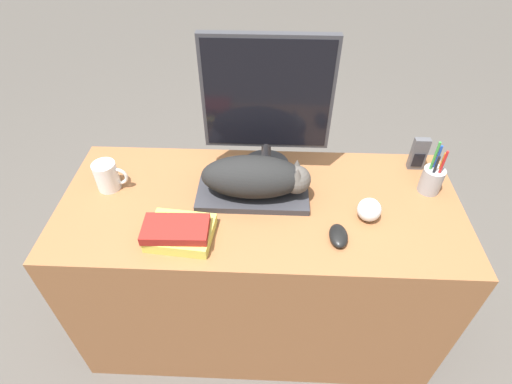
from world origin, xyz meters
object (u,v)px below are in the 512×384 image
at_px(phone, 419,154).
at_px(coffee_mug, 108,176).
at_px(baseball, 369,210).
at_px(cat, 258,177).
at_px(book_stack, 179,231).
at_px(monitor, 267,100).
at_px(pen_cup, 432,179).
at_px(computer_mouse, 338,236).
at_px(keyboard, 253,195).

bearing_deg(phone, coffee_mug, -171.84).
bearing_deg(baseball, cat, 167.14).
bearing_deg(cat, baseball, -12.86).
bearing_deg(book_stack, monitor, 54.57).
relative_size(monitor, pen_cup, 2.48).
height_order(monitor, pen_cup, monitor).
bearing_deg(computer_mouse, pen_cup, 35.22).
bearing_deg(cat, book_stack, -140.30).
distance_m(computer_mouse, baseball, 0.15).
relative_size(computer_mouse, coffee_mug, 0.83).
relative_size(cat, pen_cup, 1.80).
xyz_separation_m(monitor, book_stack, (-0.27, -0.38, -0.26)).
relative_size(coffee_mug, pen_cup, 0.57).
bearing_deg(coffee_mug, pen_cup, 1.65).
height_order(computer_mouse, coffee_mug, coffee_mug).
distance_m(cat, baseball, 0.39).
distance_m(cat, monitor, 0.27).
bearing_deg(keyboard, monitor, 76.24).
xyz_separation_m(keyboard, monitor, (0.04, 0.18, 0.28)).
distance_m(pen_cup, book_stack, 0.91).
bearing_deg(keyboard, computer_mouse, -33.05).
relative_size(cat, baseball, 4.75).
relative_size(computer_mouse, pen_cup, 0.47).
distance_m(keyboard, cat, 0.09).
distance_m(keyboard, pen_cup, 0.65).
distance_m(monitor, coffee_mug, 0.63).
xyz_separation_m(cat, book_stack, (-0.24, -0.20, -0.06)).
bearing_deg(book_stack, baseball, 10.60).
xyz_separation_m(cat, monitor, (0.03, 0.18, 0.20)).
bearing_deg(pen_cup, book_stack, -162.82).
bearing_deg(baseball, keyboard, 167.70).
distance_m(coffee_mug, baseball, 0.93).
xyz_separation_m(computer_mouse, baseball, (0.11, 0.10, 0.02)).
relative_size(keyboard, cat, 1.05).
distance_m(computer_mouse, pen_cup, 0.44).
height_order(monitor, phone, monitor).
relative_size(coffee_mug, baseball, 1.50).
relative_size(monitor, coffee_mug, 4.38).
xyz_separation_m(computer_mouse, book_stack, (-0.51, -0.02, 0.02)).
distance_m(computer_mouse, phone, 0.51).
bearing_deg(computer_mouse, coffee_mug, 165.01).
bearing_deg(baseball, monitor, 143.31).
distance_m(coffee_mug, book_stack, 0.38).
height_order(keyboard, book_stack, book_stack).
bearing_deg(coffee_mug, phone, 8.16).
xyz_separation_m(pen_cup, phone, (-0.02, 0.13, 0.01)).
distance_m(keyboard, book_stack, 0.30).
distance_m(keyboard, phone, 0.66).
bearing_deg(cat, coffee_mug, 176.64).
xyz_separation_m(keyboard, cat, (0.02, -0.00, 0.08)).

